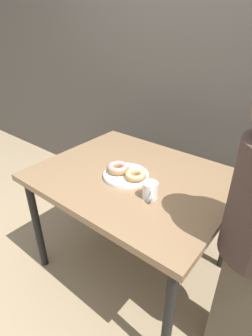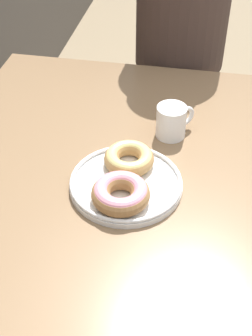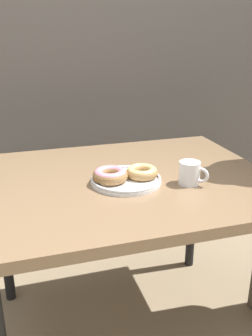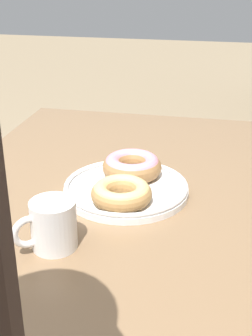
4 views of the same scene
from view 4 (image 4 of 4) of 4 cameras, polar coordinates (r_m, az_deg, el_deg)
name	(u,v)px [view 4 (image 4 of 4)]	position (r m, az deg, el deg)	size (l,w,h in m)	color
dining_table	(147,231)	(1.03, 2.57, -7.69)	(1.15, 0.93, 0.78)	#846647
donut_plate	(127,181)	(1.01, 0.12, -1.65)	(0.29, 0.27, 0.06)	white
coffee_mug	(52,225)	(0.82, -9.02, -6.82)	(0.10, 0.10, 0.09)	white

